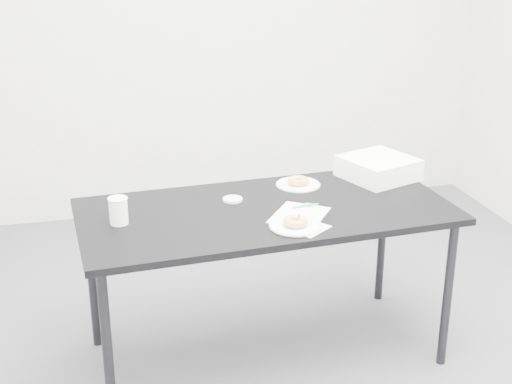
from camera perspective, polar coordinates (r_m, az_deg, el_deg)
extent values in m
plane|color=#4E4E53|center=(3.41, 1.39, -13.51)|extent=(4.00, 4.00, 0.00)
cube|color=silver|center=(4.81, -4.92, 13.87)|extent=(4.00, 0.02, 2.70)
cube|color=black|center=(3.13, 0.82, -1.57)|extent=(1.67, 0.86, 0.03)
cylinder|color=black|center=(2.89, -11.79, -12.40)|extent=(0.04, 0.04, 0.71)
cylinder|color=black|center=(3.45, -12.99, -6.75)|extent=(0.04, 0.04, 0.71)
cylinder|color=black|center=(3.33, 15.08, -7.95)|extent=(0.04, 0.04, 0.71)
cylinder|color=black|center=(3.83, 10.05, -3.67)|extent=(0.04, 0.04, 0.71)
cube|color=white|center=(3.06, 3.48, -1.85)|extent=(0.32, 0.33, 0.00)
cube|color=green|center=(3.16, 4.26, -1.05)|extent=(0.06, 0.06, 0.00)
cylinder|color=#0D9388|center=(3.15, 3.99, -1.11)|extent=(0.12, 0.02, 0.01)
cube|color=white|center=(2.94, 4.05, -2.85)|extent=(0.21, 0.21, 0.00)
cylinder|color=white|center=(2.94, 3.18, -2.72)|extent=(0.22, 0.22, 0.01)
torus|color=gold|center=(2.93, 3.19, -2.36)|extent=(0.14, 0.14, 0.03)
cylinder|color=white|center=(3.41, 3.39, 0.59)|extent=(0.21, 0.21, 0.01)
torus|color=gold|center=(3.40, 3.39, 0.90)|extent=(0.11, 0.11, 0.03)
cylinder|color=white|center=(3.00, -10.95, -1.48)|extent=(0.08, 0.08, 0.12)
cylinder|color=silver|center=(3.21, -1.89, -0.60)|extent=(0.09, 0.09, 0.01)
cube|color=white|center=(3.54, 9.75, 1.92)|extent=(0.40, 0.40, 0.10)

